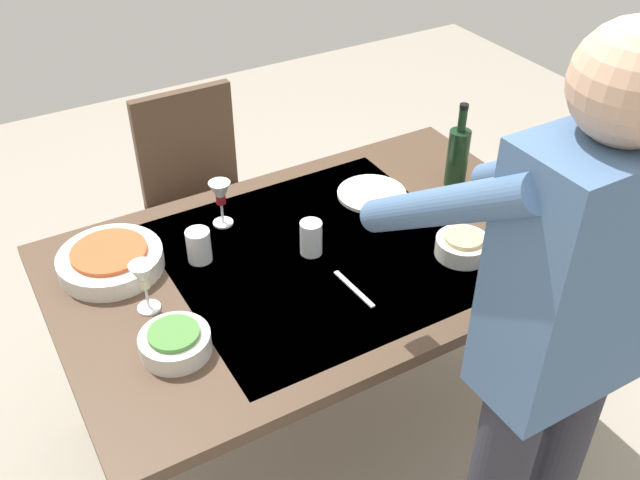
% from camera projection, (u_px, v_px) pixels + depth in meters
% --- Properties ---
extents(ground_plane, '(6.00, 6.00, 0.00)m').
position_uv_depth(ground_plane, '(320.00, 423.00, 2.58)').
color(ground_plane, '#9E9384').
extents(dining_table, '(1.55, 0.97, 0.77)m').
position_uv_depth(dining_table, '(320.00, 273.00, 2.17)').
color(dining_table, '#4C3828').
rests_on(dining_table, ground_plane).
extents(chair_near, '(0.40, 0.40, 0.91)m').
position_uv_depth(chair_near, '(200.00, 191.00, 2.85)').
color(chair_near, '#352114').
rests_on(chair_near, ground_plane).
extents(person_server, '(0.42, 0.61, 1.69)m').
position_uv_depth(person_server, '(554.00, 344.00, 1.55)').
color(person_server, '#2D2D38').
rests_on(person_server, ground_plane).
extents(wine_bottle, '(0.07, 0.07, 0.30)m').
position_uv_depth(wine_bottle, '(458.00, 155.00, 2.37)').
color(wine_bottle, black).
rests_on(wine_bottle, dining_table).
extents(wine_glass_left, '(0.07, 0.07, 0.15)m').
position_uv_depth(wine_glass_left, '(144.00, 279.00, 1.87)').
color(wine_glass_left, white).
rests_on(wine_glass_left, dining_table).
extents(wine_glass_right, '(0.07, 0.07, 0.15)m').
position_uv_depth(wine_glass_right, '(220.00, 196.00, 2.19)').
color(wine_glass_right, white).
rests_on(wine_glass_right, dining_table).
extents(water_cup_near_left, '(0.07, 0.07, 0.10)m').
position_uv_depth(water_cup_near_left, '(199.00, 246.00, 2.07)').
color(water_cup_near_left, silver).
rests_on(water_cup_near_left, dining_table).
extents(water_cup_near_right, '(0.07, 0.07, 0.11)m').
position_uv_depth(water_cup_near_right, '(311.00, 238.00, 2.10)').
color(water_cup_near_right, silver).
rests_on(water_cup_near_right, dining_table).
extents(serving_bowl_pasta, '(0.30, 0.30, 0.07)m').
position_uv_depth(serving_bowl_pasta, '(110.00, 260.00, 2.05)').
color(serving_bowl_pasta, silver).
rests_on(serving_bowl_pasta, dining_table).
extents(side_bowl_salad, '(0.18, 0.18, 0.07)m').
position_uv_depth(side_bowl_salad, '(175.00, 342.00, 1.78)').
color(side_bowl_salad, silver).
rests_on(side_bowl_salad, dining_table).
extents(side_bowl_bread, '(0.16, 0.16, 0.07)m').
position_uv_depth(side_bowl_bread, '(463.00, 245.00, 2.10)').
color(side_bowl_bread, silver).
rests_on(side_bowl_bread, dining_table).
extents(dinner_plate_near, '(0.23, 0.23, 0.01)m').
position_uv_depth(dinner_plate_near, '(372.00, 194.00, 2.38)').
color(dinner_plate_near, silver).
rests_on(dinner_plate_near, dining_table).
extents(table_knife, '(0.07, 0.20, 0.00)m').
position_uv_depth(table_knife, '(523.00, 223.00, 2.24)').
color(table_knife, silver).
rests_on(table_knife, dining_table).
extents(table_fork, '(0.02, 0.18, 0.00)m').
position_uv_depth(table_fork, '(354.00, 289.00, 1.99)').
color(table_fork, silver).
rests_on(table_fork, dining_table).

